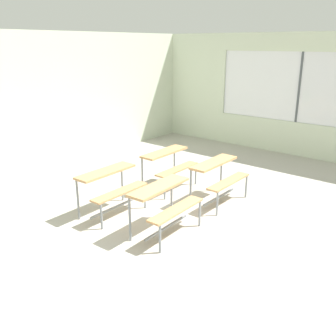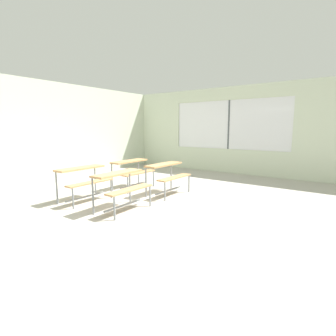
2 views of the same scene
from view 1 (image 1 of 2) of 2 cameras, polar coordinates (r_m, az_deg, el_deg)
name	(u,v)px [view 1 (image 1 of 2)]	position (r m, az deg, el deg)	size (l,w,h in m)	color
ground	(197,233)	(5.83, 4.43, -9.86)	(10.00, 9.00, 0.05)	#ADA89E
wall_back	(26,104)	(8.61, -20.93, 9.06)	(10.00, 0.12, 3.00)	beige
wall_right	(325,101)	(9.72, 22.80, 9.48)	(0.12, 9.00, 3.00)	beige
desk_bench_r0c0	(165,198)	(5.52, -0.48, -4.67)	(1.12, 0.63, 0.74)	tan
desk_bench_r0c1	(219,172)	(6.68, 7.76, -0.65)	(1.10, 0.59, 0.74)	tan
desk_bench_r1c0	(111,182)	(6.24, -8.74, -2.11)	(1.11, 0.60, 0.74)	tan
desk_bench_r1c1	(169,161)	(7.26, 0.13, 1.10)	(1.11, 0.60, 0.74)	tan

